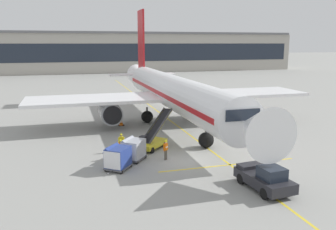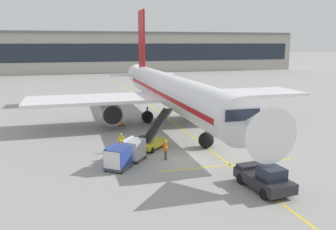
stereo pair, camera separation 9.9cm
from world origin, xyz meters
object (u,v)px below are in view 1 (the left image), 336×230
parked_airplane (172,92)px  ground_crew_by_carts (166,149)px  baggage_cart_second (117,157)px  ground_crew_by_loader (136,147)px  baggage_cart_lead (133,149)px  ground_crew_marshaller (121,141)px  ground_crew_wingwalker (120,148)px  safety_cone_engine_keepout (121,123)px  belt_loader (153,139)px  pushback_tug (265,178)px

parked_airplane → ground_crew_by_carts: parked_airplane is taller
baggage_cart_second → ground_crew_by_loader: baggage_cart_second is taller
parked_airplane → baggage_cart_lead: (-7.34, -12.96, -2.88)m
parked_airplane → baggage_cart_lead: size_ratio=17.03×
baggage_cart_second → ground_crew_by_loader: bearing=48.5°
baggage_cart_lead → ground_crew_marshaller: 2.68m
ground_crew_marshaller → ground_crew_wingwalker: (-0.38, -1.98, 0.00)m
ground_crew_by_carts → ground_crew_wingwalker: 3.90m
ground_crew_by_carts → safety_cone_engine_keepout: (-1.75, 13.81, -0.63)m
belt_loader → ground_crew_by_carts: (0.27, -3.61, 0.07)m
pushback_tug → baggage_cart_lead: bearing=131.2°
ground_crew_wingwalker → ground_crew_by_loader: bearing=-11.4°
ground_crew_by_carts → baggage_cart_second: bearing=-164.5°
pushback_tug → ground_crew_by_carts: (-4.80, 7.92, 0.17)m
belt_loader → ground_crew_wingwalker: 4.13m
pushback_tug → ground_crew_wingwalker: bearing=132.7°
belt_loader → pushback_tug: belt_loader is taller
ground_crew_wingwalker → safety_cone_engine_keepout: 12.70m
baggage_cart_second → ground_crew_wingwalker: (0.60, 2.46, -0.00)m
ground_crew_by_carts → pushback_tug: bearing=-58.7°
baggage_cart_lead → ground_crew_by_carts: size_ratio=1.52×
baggage_cart_second → ground_crew_by_carts: (4.28, 1.18, -0.00)m
baggage_cart_lead → baggage_cart_second: same height
ground_crew_wingwalker → safety_cone_engine_keepout: ground_crew_wingwalker is taller
belt_loader → pushback_tug: (5.08, -11.53, -0.10)m
ground_crew_by_carts → baggage_cart_lead: bearing=166.5°
baggage_cart_lead → baggage_cart_second: size_ratio=1.00×
belt_loader → baggage_cart_lead: size_ratio=1.70×
belt_loader → ground_crew_marshaller: 3.06m
belt_loader → baggage_cart_lead: belt_loader is taller
pushback_tug → ground_crew_marshaller: (-8.11, 11.17, 0.17)m
ground_crew_by_loader → safety_cone_engine_keepout: size_ratio=2.30×
safety_cone_engine_keepout → ground_crew_marshaller: bearing=-98.4°
ground_crew_wingwalker → safety_cone_engine_keepout: size_ratio=2.30×
baggage_cart_lead → pushback_tug: bearing=-48.8°
parked_airplane → ground_crew_by_loader: parked_airplane is taller
ground_crew_by_carts → ground_crew_marshaller: size_ratio=1.00×
belt_loader → safety_cone_engine_keepout: belt_loader is taller
baggage_cart_second → ground_crew_wingwalker: size_ratio=1.52×
baggage_cart_lead → ground_crew_by_carts: bearing=-13.5°
ground_crew_by_loader → ground_crew_by_carts: (2.34, -1.01, 0.00)m
baggage_cart_lead → ground_crew_marshaller: size_ratio=1.52×
ground_crew_marshaller → ground_crew_wingwalker: 2.01m
belt_loader → pushback_tug: size_ratio=0.99×
pushback_tug → ground_crew_by_loader: bearing=128.7°
baggage_cart_second → ground_crew_by_carts: size_ratio=1.52×
baggage_cart_second → ground_crew_by_loader: 2.93m
ground_crew_by_loader → baggage_cart_second: bearing=-131.5°
baggage_cart_second → safety_cone_engine_keepout: 15.22m
belt_loader → ground_crew_marshaller: size_ratio=2.59×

